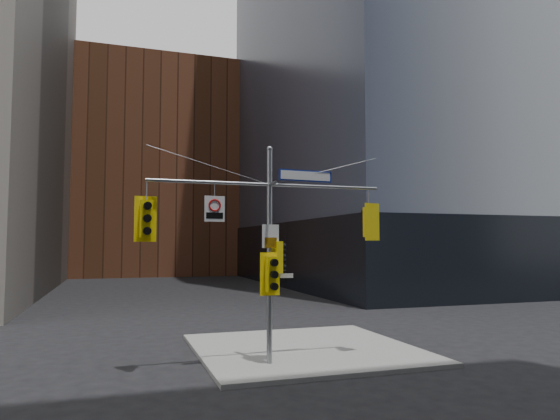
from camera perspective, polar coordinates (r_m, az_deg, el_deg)
ground at (r=15.17m, az=1.10°, el=-19.29°), size 160.00×160.00×0.00m
sidewalk_corner at (r=19.47m, az=2.83°, el=-15.60°), size 8.00×8.00×0.15m
podium_ne at (r=56.36m, az=17.50°, el=-4.75°), size 36.40×36.40×6.00m
brick_midrise at (r=72.65m, az=-14.24°, el=4.13°), size 26.00×20.00×28.00m
signal_assembly at (r=16.52m, az=-1.20°, el=-2.54°), size 8.00×0.80×7.30m
traffic_light_west_arm at (r=15.85m, az=-15.04°, el=-0.96°), size 0.68×0.56×1.42m
traffic_light_east_arm at (r=17.96m, az=10.12°, el=-1.36°), size 0.62×0.56×1.31m
traffic_light_pole_side at (r=16.63m, az=-0.15°, el=-5.42°), size 0.45×0.38×1.06m
traffic_light_pole_front at (r=16.29m, az=-0.94°, el=-7.34°), size 0.67×0.54×1.41m
street_sign_blade at (r=17.10m, az=2.95°, el=3.92°), size 1.97×0.19×0.38m
regulatory_sign_arm at (r=16.09m, az=-7.48°, el=0.24°), size 0.66×0.10×0.83m
regulatory_sign_pole at (r=16.41m, az=-1.09°, el=-3.08°), size 0.59×0.10×0.77m
street_blade_ew at (r=16.69m, az=0.27°, el=-7.52°), size 0.73×0.11×0.15m
street_blade_ns at (r=16.99m, az=-1.67°, el=-7.69°), size 0.07×0.84×0.17m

